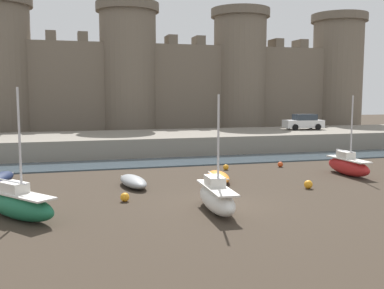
# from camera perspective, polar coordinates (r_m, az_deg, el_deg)

# --- Properties ---
(ground_plane) EXTENTS (160.00, 160.00, 0.00)m
(ground_plane) POSITION_cam_1_polar(r_m,az_deg,el_deg) (22.32, 3.24, -7.72)
(ground_plane) COLOR #382D23
(water_channel) EXTENTS (80.00, 4.50, 0.10)m
(water_channel) POSITION_cam_1_polar(r_m,az_deg,el_deg) (35.64, -3.99, -2.28)
(water_channel) COLOR #3D4C56
(water_channel) RESTS_ON ground
(quay_road) EXTENTS (67.84, 10.00, 1.70)m
(quay_road) POSITION_cam_1_polar(r_m,az_deg,el_deg) (42.61, -5.93, 0.23)
(quay_road) COLOR gray
(quay_road) RESTS_ON ground
(castle) EXTENTS (63.12, 7.29, 18.84)m
(castle) POSITION_cam_1_polar(r_m,az_deg,el_deg) (53.80, -8.06, 8.30)
(castle) COLOR #706354
(castle) RESTS_ON ground
(rowboat_foreground_centre) EXTENTS (1.77, 3.57, 0.66)m
(rowboat_foreground_centre) POSITION_cam_1_polar(r_m,az_deg,el_deg) (26.69, -7.48, -4.64)
(rowboat_foreground_centre) COLOR gray
(rowboat_foreground_centre) RESTS_ON ground
(sailboat_near_channel_right) EXTENTS (1.32, 4.39, 5.44)m
(sailboat_near_channel_right) POSITION_cam_1_polar(r_m,az_deg,el_deg) (20.98, 3.13, -6.71)
(sailboat_near_channel_right) COLOR silver
(sailboat_near_channel_right) RESTS_ON ground
(sailboat_midflat_left) EXTENTS (3.80, 4.35, 5.75)m
(sailboat_midflat_left) POSITION_cam_1_polar(r_m,az_deg,el_deg) (21.18, -21.12, -7.05)
(sailboat_midflat_left) COLOR #1E6B47
(sailboat_midflat_left) RESTS_ON ground
(sailboat_near_channel_left) EXTENTS (1.20, 4.28, 5.36)m
(sailboat_near_channel_left) POSITION_cam_1_polar(r_m,az_deg,el_deg) (32.03, 19.20, -2.52)
(sailboat_near_channel_left) COLOR red
(sailboat_near_channel_left) RESTS_ON ground
(rowboat_midflat_centre) EXTENTS (1.64, 3.55, 0.60)m
(rowboat_midflat_centre) POSITION_cam_1_polar(r_m,az_deg,el_deg) (28.17, 3.38, -4.08)
(rowboat_midflat_centre) COLOR orange
(rowboat_midflat_centre) RESTS_ON ground
(mooring_buoy_off_centre) EXTENTS (0.50, 0.50, 0.50)m
(mooring_buoy_off_centre) POSITION_cam_1_polar(r_m,az_deg,el_deg) (26.88, 14.55, -4.93)
(mooring_buoy_off_centre) COLOR orange
(mooring_buoy_off_centre) RESTS_ON ground
(mooring_buoy_near_shore) EXTENTS (0.41, 0.41, 0.41)m
(mooring_buoy_near_shore) POSITION_cam_1_polar(r_m,az_deg,el_deg) (32.40, 4.33, -2.89)
(mooring_buoy_near_shore) COLOR orange
(mooring_buoy_near_shore) RESTS_ON ground
(mooring_buoy_mid_mud) EXTENTS (0.41, 0.41, 0.41)m
(mooring_buoy_mid_mud) POSITION_cam_1_polar(r_m,az_deg,el_deg) (34.22, 11.15, -2.50)
(mooring_buoy_mid_mud) COLOR #E04C1E
(mooring_buoy_mid_mud) RESTS_ON ground
(mooring_buoy_near_channel) EXTENTS (0.46, 0.46, 0.46)m
(mooring_buoy_near_channel) POSITION_cam_1_polar(r_m,az_deg,el_deg) (23.22, -8.53, -6.63)
(mooring_buoy_near_channel) COLOR orange
(mooring_buoy_near_channel) RESTS_ON ground
(car_quay_west) EXTENTS (4.21, 2.11, 1.62)m
(car_quay_west) POSITION_cam_1_polar(r_m,az_deg,el_deg) (48.71, 13.99, 2.77)
(car_quay_west) COLOR silver
(car_quay_west) RESTS_ON quay_road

